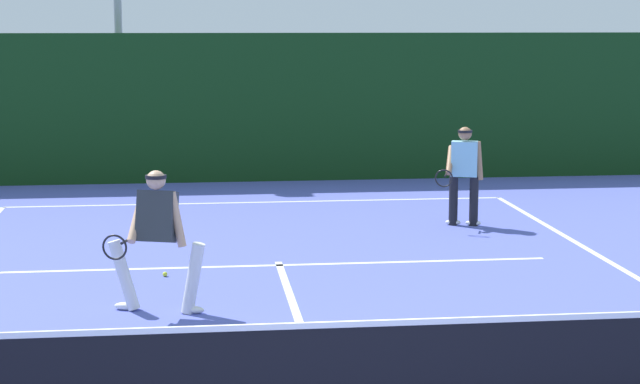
% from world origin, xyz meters
% --- Properties ---
extents(court_line_baseline_far, '(9.34, 0.10, 0.01)m').
position_xyz_m(court_line_baseline_far, '(0.00, 11.45, 0.00)').
color(court_line_baseline_far, white).
rests_on(court_line_baseline_far, ground_plane).
extents(court_line_service, '(7.62, 0.10, 0.01)m').
position_xyz_m(court_line_service, '(0.00, 6.19, 0.00)').
color(court_line_service, white).
rests_on(court_line_service, ground_plane).
extents(court_line_centre, '(0.10, 6.40, 0.01)m').
position_xyz_m(court_line_centre, '(0.00, 3.20, 0.00)').
color(court_line_centre, white).
rests_on(court_line_centre, ground_plane).
extents(tennis_net, '(10.25, 0.09, 1.06)m').
position_xyz_m(tennis_net, '(0.00, 0.00, 0.50)').
color(tennis_net, '#1E4723').
rests_on(tennis_net, ground_plane).
extents(player_near, '(1.18, 0.86, 1.68)m').
position_xyz_m(player_near, '(-1.60, 3.95, 0.93)').
color(player_near, silver).
rests_on(player_near, ground_plane).
extents(player_far, '(0.92, 0.89, 1.65)m').
position_xyz_m(player_far, '(3.28, 8.77, 0.91)').
color(player_far, black).
rests_on(player_far, ground_plane).
extents(tennis_ball, '(0.07, 0.07, 0.07)m').
position_xyz_m(tennis_ball, '(-0.35, 2.79, 0.03)').
color(tennis_ball, '#D1E033').
rests_on(tennis_ball, ground_plane).
extents(tennis_ball_extra, '(0.07, 0.07, 0.07)m').
position_xyz_m(tennis_ball_extra, '(-1.57, 5.71, 0.03)').
color(tennis_ball_extra, '#D1E033').
rests_on(tennis_ball_extra, ground_plane).
extents(back_fence_windscreen, '(21.19, 0.12, 3.14)m').
position_xyz_m(back_fence_windscreen, '(0.00, 14.17, 1.57)').
color(back_fence_windscreen, '#113413').
rests_on(back_fence_windscreen, ground_plane).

